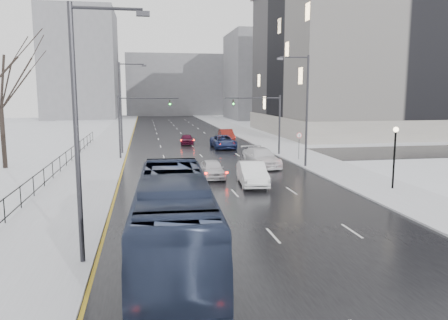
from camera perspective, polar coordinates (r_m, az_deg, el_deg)
road at (r=57.83m, az=-4.39°, el=2.08°), size 16.00×150.00×0.04m
cross_road at (r=46.01m, az=-2.85°, el=0.37°), size 130.00×10.00×0.04m
sidewalk_left at (r=57.72m, az=-14.82°, el=1.86°), size 5.00×150.00×0.16m
sidewalk_right at (r=59.80m, az=5.68°, el=2.34°), size 5.00×150.00×0.16m
park_strip at (r=59.25m, az=-24.01°, el=1.54°), size 14.00×150.00×0.12m
tree_park_e at (r=43.49m, az=-26.63°, el=-1.08°), size 9.45×9.45×13.50m
iron_fence at (r=28.67m, az=-24.54°, el=-3.76°), size 0.06×70.00×1.30m
streetlight_r_mid at (r=39.71m, az=10.48°, el=7.01°), size 2.95×0.25×10.00m
streetlight_l_near at (r=17.34m, az=-18.04°, el=4.64°), size 2.95×0.25×10.00m
streetlight_l_far at (r=49.21m, az=-13.07°, el=7.24°), size 2.95×0.25×10.00m
lamppost_r_mid at (r=32.16m, az=21.41°, el=1.39°), size 0.36×0.36×4.28m
mast_signal_right at (r=47.09m, az=6.03°, el=5.52°), size 6.10×0.33×6.50m
mast_signal_left at (r=45.24m, az=-12.17°, el=5.24°), size 6.10×0.33×6.50m
no_uturn_sign at (r=44.02m, az=9.79°, el=2.86°), size 0.60×0.06×2.70m
civic_building at (r=80.42m, az=20.72°, el=11.41°), size 41.00×31.00×24.80m
bldg_far_right at (r=117.21m, az=6.66°, el=10.80°), size 24.00×20.00×22.00m
bldg_far_left at (r=123.42m, az=-18.14°, el=11.72°), size 18.00×22.00×28.00m
bldg_far_center at (r=137.51m, az=-6.23°, el=9.67°), size 30.00×18.00×18.00m
bus at (r=17.76m, az=-6.57°, el=-7.50°), size 3.49×12.61×3.48m
sedan_center_near at (r=34.68m, az=-1.53°, el=-1.16°), size 1.70×4.21×1.43m
sedan_right_near at (r=31.99m, az=3.71°, el=-1.78°), size 2.27×5.30×1.70m
sedan_right_cross at (r=53.25m, az=-0.09°, el=2.40°), size 2.71×5.72×1.58m
sedan_right_far at (r=40.04m, az=4.82°, el=0.35°), size 2.93×6.07×1.70m
sedan_center_far at (r=57.47m, az=-4.87°, el=2.74°), size 1.82×4.11×1.37m
sedan_right_distant at (r=61.05m, az=0.32°, el=3.25°), size 1.91×5.06×1.65m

